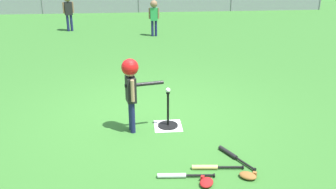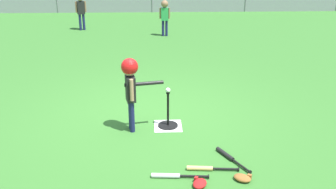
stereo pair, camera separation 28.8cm
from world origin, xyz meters
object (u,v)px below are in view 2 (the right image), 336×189
(baseball_on_tee, at_px, (168,90))
(batter_child, at_px, (131,80))
(spare_bat_wood, at_px, (205,168))
(fielder_near_right, at_px, (165,13))
(glove_by_plate, at_px, (200,183))
(spare_bat_black, at_px, (228,156))
(glove_near_bats, at_px, (243,178))
(fielder_deep_right, at_px, (81,7))
(spare_bat_silver, at_px, (172,176))
(batting_tee, at_px, (168,121))

(baseball_on_tee, height_order, batter_child, batter_child)
(batter_child, distance_m, spare_bat_wood, 1.75)
(fielder_near_right, xyz_separation_m, spare_bat_wood, (0.30, -7.70, -0.69))
(batter_child, relative_size, spare_bat_wood, 1.73)
(fielder_near_right, xyz_separation_m, glove_by_plate, (0.19, -8.03, -0.68))
(baseball_on_tee, bearing_deg, spare_bat_black, -52.08)
(spare_bat_wood, bearing_deg, spare_bat_black, 38.74)
(glove_near_bats, bearing_deg, batter_child, 135.28)
(batter_child, xyz_separation_m, fielder_deep_right, (-2.08, 7.51, -0.06))
(fielder_deep_right, bearing_deg, spare_bat_black, -67.81)
(fielder_near_right, xyz_separation_m, spare_bat_silver, (-0.14, -7.85, -0.69))
(spare_bat_silver, relative_size, glove_near_bats, 2.67)
(spare_bat_black, bearing_deg, baseball_on_tee, 127.92)
(glove_by_plate, bearing_deg, fielder_near_right, 91.36)
(batting_tee, height_order, fielder_deep_right, fielder_deep_right)
(spare_bat_silver, bearing_deg, fielder_near_right, 88.97)
(baseball_on_tee, height_order, spare_bat_black, baseball_on_tee)
(batter_child, xyz_separation_m, glove_by_plate, (0.89, -1.52, -0.80))
(batting_tee, bearing_deg, spare_bat_black, -52.08)
(batting_tee, height_order, baseball_on_tee, baseball_on_tee)
(baseball_on_tee, bearing_deg, spare_bat_wood, -71.46)
(spare_bat_silver, bearing_deg, batter_child, 112.66)
(batting_tee, distance_m, glove_near_bats, 1.77)
(glove_near_bats, bearing_deg, fielder_near_right, 95.33)
(batter_child, bearing_deg, baseball_on_tee, 11.24)
(batting_tee, xyz_separation_m, spare_bat_silver, (-0.01, -1.45, -0.06))
(spare_bat_silver, distance_m, spare_bat_wood, 0.47)
(spare_bat_wood, relative_size, glove_near_bats, 2.50)
(baseball_on_tee, distance_m, spare_bat_black, 1.42)
(batter_child, bearing_deg, glove_by_plate, -59.66)
(batting_tee, bearing_deg, fielder_deep_right, 109.65)
(baseball_on_tee, xyz_separation_m, glove_near_bats, (0.87, -1.54, -0.59))
(batter_child, xyz_separation_m, glove_near_bats, (1.44, -1.43, -0.80))
(fielder_deep_right, height_order, glove_near_bats, fielder_deep_right)
(spare_bat_wood, bearing_deg, spare_bat_silver, -161.16)
(batter_child, relative_size, spare_bat_black, 1.83)
(baseball_on_tee, height_order, fielder_deep_right, fielder_deep_right)
(spare_bat_black, bearing_deg, glove_near_bats, -81.00)
(fielder_near_right, bearing_deg, batting_tee, -91.19)
(spare_bat_black, bearing_deg, spare_bat_wood, -141.26)
(batting_tee, distance_m, fielder_deep_right, 7.89)
(fielder_deep_right, distance_m, glove_near_bats, 9.63)
(batting_tee, xyz_separation_m, glove_near_bats, (0.87, -1.54, -0.05))
(batter_child, relative_size, spare_bat_silver, 1.62)
(batter_child, bearing_deg, spare_bat_black, -33.63)
(batter_child, height_order, spare_bat_wood, batter_child)
(fielder_near_right, relative_size, glove_near_bats, 4.12)
(batting_tee, distance_m, spare_bat_silver, 1.45)
(fielder_deep_right, distance_m, spare_bat_black, 9.12)
(batter_child, height_order, spare_bat_silver, batter_child)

